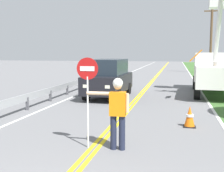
{
  "coord_description": "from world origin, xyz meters",
  "views": [
    {
      "loc": [
        2.0,
        -2.59,
        2.44
      ],
      "look_at": [
        -0.35,
        7.69,
        1.2
      ],
      "focal_mm": 45.06,
      "sensor_mm": 36.0,
      "label": 1
    }
  ],
  "objects_px": {
    "flagger_worker": "(117,109)",
    "utility_pole_mid": "(211,38)",
    "traffic_cone_lead": "(190,117)",
    "utility_bucket_truck": "(214,70)",
    "oncoming_suv_nearest": "(109,78)",
    "stop_sign_paddle": "(88,82)"
  },
  "relations": [
    {
      "from": "flagger_worker",
      "to": "utility_pole_mid",
      "type": "height_order",
      "value": "utility_pole_mid"
    },
    {
      "from": "flagger_worker",
      "to": "traffic_cone_lead",
      "type": "relative_size",
      "value": 2.61
    },
    {
      "from": "utility_bucket_truck",
      "to": "flagger_worker",
      "type": "bearing_deg",
      "value": -108.27
    },
    {
      "from": "traffic_cone_lead",
      "to": "utility_bucket_truck",
      "type": "bearing_deg",
      "value": 78.09
    },
    {
      "from": "utility_bucket_truck",
      "to": "traffic_cone_lead",
      "type": "xyz_separation_m",
      "value": [
        -1.77,
        -8.4,
        -1.09
      ]
    },
    {
      "from": "oncoming_suv_nearest",
      "to": "traffic_cone_lead",
      "type": "height_order",
      "value": "oncoming_suv_nearest"
    },
    {
      "from": "stop_sign_paddle",
      "to": "oncoming_suv_nearest",
      "type": "distance_m",
      "value": 8.47
    },
    {
      "from": "utility_pole_mid",
      "to": "utility_bucket_truck",
      "type": "bearing_deg",
      "value": -95.55
    },
    {
      "from": "stop_sign_paddle",
      "to": "utility_bucket_truck",
      "type": "xyz_separation_m",
      "value": [
        4.43,
        11.11,
        -0.28
      ]
    },
    {
      "from": "flagger_worker",
      "to": "oncoming_suv_nearest",
      "type": "xyz_separation_m",
      "value": [
        -2.22,
        8.3,
        0.01
      ]
    },
    {
      "from": "utility_pole_mid",
      "to": "traffic_cone_lead",
      "type": "relative_size",
      "value": 11.37
    },
    {
      "from": "flagger_worker",
      "to": "utility_bucket_truck",
      "type": "xyz_separation_m",
      "value": [
        3.66,
        11.09,
        0.38
      ]
    },
    {
      "from": "utility_pole_mid",
      "to": "flagger_worker",
      "type": "bearing_deg",
      "value": -100.58
    },
    {
      "from": "stop_sign_paddle",
      "to": "oncoming_suv_nearest",
      "type": "relative_size",
      "value": 0.5
    },
    {
      "from": "stop_sign_paddle",
      "to": "traffic_cone_lead",
      "type": "bearing_deg",
      "value": 45.54
    },
    {
      "from": "oncoming_suv_nearest",
      "to": "flagger_worker",
      "type": "bearing_deg",
      "value": -75.02
    },
    {
      "from": "flagger_worker",
      "to": "utility_pole_mid",
      "type": "xyz_separation_m",
      "value": [
        5.39,
        28.86,
        3.12
      ]
    },
    {
      "from": "flagger_worker",
      "to": "traffic_cone_lead",
      "type": "bearing_deg",
      "value": 54.91
    },
    {
      "from": "oncoming_suv_nearest",
      "to": "utility_pole_mid",
      "type": "distance_m",
      "value": 22.14
    },
    {
      "from": "oncoming_suv_nearest",
      "to": "traffic_cone_lead",
      "type": "xyz_separation_m",
      "value": [
        4.11,
        -5.61,
        -0.72
      ]
    },
    {
      "from": "stop_sign_paddle",
      "to": "oncoming_suv_nearest",
      "type": "bearing_deg",
      "value": 99.9
    },
    {
      "from": "flagger_worker",
      "to": "stop_sign_paddle",
      "type": "height_order",
      "value": "stop_sign_paddle"
    }
  ]
}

